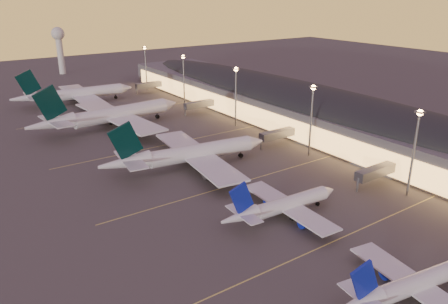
# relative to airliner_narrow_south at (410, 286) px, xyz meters

# --- Properties ---
(ground) EXTENTS (700.00, 700.00, 0.00)m
(ground) POSITION_rel_airliner_narrow_south_xyz_m (5.04, 27.55, -3.23)
(ground) COLOR #3E3C39
(airliner_narrow_south) EXTENTS (34.92, 31.50, 12.48)m
(airliner_narrow_south) POSITION_rel_airliner_narrow_south_xyz_m (0.00, 0.00, 0.00)
(airliner_narrow_south) COLOR silver
(airliner_narrow_south) RESTS_ON ground
(airliner_narrow_north) EXTENTS (36.99, 33.05, 13.22)m
(airliner_narrow_north) POSITION_rel_airliner_narrow_south_xyz_m (1.92, 38.58, 0.19)
(airliner_narrow_north) COLOR silver
(airliner_narrow_north) RESTS_ON ground
(airliner_wide_near) EXTENTS (59.21, 54.36, 18.94)m
(airliner_wide_near) POSITION_rel_airliner_narrow_south_xyz_m (-0.83, 82.54, 1.65)
(airliner_wide_near) COLOR silver
(airliner_wide_near) RESTS_ON ground
(airliner_wide_mid) EXTENTS (69.27, 63.35, 22.16)m
(airliner_wide_mid) POSITION_rel_airliner_narrow_south_xyz_m (-5.86, 140.95, 2.48)
(airliner_wide_mid) COLOR silver
(airliner_wide_mid) RESTS_ON ground
(airliner_wide_far) EXTENTS (62.66, 57.03, 20.07)m
(airliner_wide_far) POSITION_rel_airliner_narrow_south_xyz_m (-4.57, 193.11, 1.94)
(airliner_wide_far) COLOR silver
(airliner_wide_far) RESTS_ON ground
(terminal_building) EXTENTS (56.35, 255.00, 17.46)m
(terminal_building) POSITION_rel_airliner_narrow_south_xyz_m (66.87, 100.01, 5.56)
(terminal_building) COLOR #535359
(terminal_building) RESTS_ON ground
(light_masts) EXTENTS (2.20, 217.20, 25.90)m
(light_masts) POSITION_rel_airliner_narrow_south_xyz_m (41.04, 92.55, 14.33)
(light_masts) COLOR gray
(light_masts) RESTS_ON ground
(radar_tower) EXTENTS (9.00, 9.00, 32.50)m
(radar_tower) POSITION_rel_airliner_narrow_south_xyz_m (15.04, 287.55, 18.65)
(radar_tower) COLOR silver
(radar_tower) RESTS_ON ground
(lane_markings) EXTENTS (90.00, 180.36, 0.00)m
(lane_markings) POSITION_rel_airliner_narrow_south_xyz_m (5.04, 67.55, -3.22)
(lane_markings) COLOR #D8C659
(lane_markings) RESTS_ON ground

